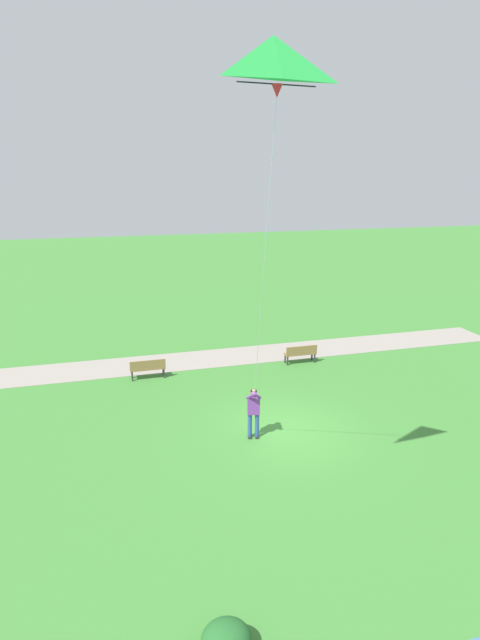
{
  "coord_description": "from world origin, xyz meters",
  "views": [
    {
      "loc": [
        -14.24,
        5.5,
        8.37
      ],
      "look_at": [
        -0.07,
        1.56,
        4.09
      ],
      "focal_mm": 27.8,
      "sensor_mm": 36.0,
      "label": 1
    }
  ],
  "objects_px": {
    "person_kite_flyer": "(254,409)",
    "park_bench_near_walkway": "(301,353)",
    "flying_kite": "(273,71)",
    "park_bench_far_walkway": "(148,368)",
    "lakeside_shrub": "(226,640)"
  },
  "relations": [
    {
      "from": "park_bench_far_walkway",
      "to": "lakeside_shrub",
      "type": "height_order",
      "value": "park_bench_far_walkway"
    },
    {
      "from": "flying_kite",
      "to": "park_bench_near_walkway",
      "type": "distance_m",
      "value": 15.44
    },
    {
      "from": "flying_kite",
      "to": "park_bench_far_walkway",
      "type": "distance_m",
      "value": 14.63
    },
    {
      "from": "flying_kite",
      "to": "park_bench_near_walkway",
      "type": "height_order",
      "value": "flying_kite"
    },
    {
      "from": "person_kite_flyer",
      "to": "park_bench_near_walkway",
      "type": "distance_m",
      "value": 7.24
    },
    {
      "from": "person_kite_flyer",
      "to": "park_bench_near_walkway",
      "type": "xyz_separation_m",
      "value": [
        5.94,
        -4.11,
        -0.54
      ]
    },
    {
      "from": "flying_kite",
      "to": "park_bench_near_walkway",
      "type": "relative_size",
      "value": 5.97
    },
    {
      "from": "park_bench_near_walkway",
      "to": "lakeside_shrub",
      "type": "relative_size",
      "value": 1.62
    },
    {
      "from": "park_bench_near_walkway",
      "to": "person_kite_flyer",
      "type": "bearing_deg",
      "value": 145.34
    },
    {
      "from": "person_kite_flyer",
      "to": "lakeside_shrub",
      "type": "bearing_deg",
      "value": 159.34
    },
    {
      "from": "person_kite_flyer",
      "to": "park_bench_near_walkway",
      "type": "height_order",
      "value": "person_kite_flyer"
    },
    {
      "from": "person_kite_flyer",
      "to": "park_bench_near_walkway",
      "type": "bearing_deg",
      "value": -34.66
    },
    {
      "from": "person_kite_flyer",
      "to": "lakeside_shrub",
      "type": "height_order",
      "value": "person_kite_flyer"
    },
    {
      "from": "flying_kite",
      "to": "lakeside_shrub",
      "type": "xyz_separation_m",
      "value": [
        -2.43,
        1.55,
        -9.86
      ]
    },
    {
      "from": "park_bench_near_walkway",
      "to": "lakeside_shrub",
      "type": "height_order",
      "value": "park_bench_near_walkway"
    }
  ]
}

